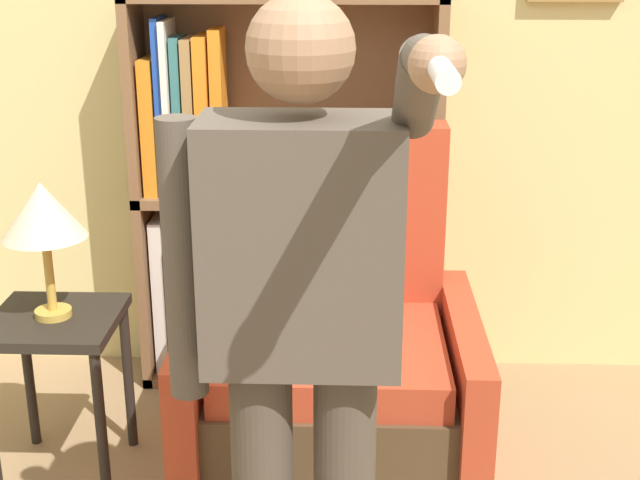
{
  "coord_description": "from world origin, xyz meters",
  "views": [
    {
      "loc": [
        0.46,
        -1.59,
        1.82
      ],
      "look_at": [
        0.38,
        0.7,
        1.02
      ],
      "focal_mm": 50.0,
      "sensor_mm": 36.0,
      "label": 1
    }
  ],
  "objects_px": {
    "side_table": "(57,347)",
    "armchair": "(332,369)",
    "table_lamp": "(43,214)",
    "bookcase": "(248,205)",
    "person_standing": "(301,321)"
  },
  "relations": [
    {
      "from": "side_table",
      "to": "armchair",
      "type": "bearing_deg",
      "value": 6.66
    },
    {
      "from": "bookcase",
      "to": "armchair",
      "type": "distance_m",
      "value": 0.85
    },
    {
      "from": "side_table",
      "to": "table_lamp",
      "type": "xyz_separation_m",
      "value": [
        0.0,
        0.0,
        0.47
      ]
    },
    {
      "from": "side_table",
      "to": "table_lamp",
      "type": "height_order",
      "value": "table_lamp"
    },
    {
      "from": "person_standing",
      "to": "side_table",
      "type": "height_order",
      "value": "person_standing"
    },
    {
      "from": "armchair",
      "to": "table_lamp",
      "type": "xyz_separation_m",
      "value": [
        -0.93,
        -0.11,
        0.6
      ]
    },
    {
      "from": "person_standing",
      "to": "armchair",
      "type": "bearing_deg",
      "value": 86.9
    },
    {
      "from": "side_table",
      "to": "table_lamp",
      "type": "distance_m",
      "value": 0.47
    },
    {
      "from": "table_lamp",
      "to": "person_standing",
      "type": "bearing_deg",
      "value": -44.11
    },
    {
      "from": "armchair",
      "to": "person_standing",
      "type": "height_order",
      "value": "person_standing"
    },
    {
      "from": "armchair",
      "to": "side_table",
      "type": "height_order",
      "value": "armchair"
    },
    {
      "from": "person_standing",
      "to": "table_lamp",
      "type": "xyz_separation_m",
      "value": [
        -0.88,
        0.85,
        -0.02
      ]
    },
    {
      "from": "bookcase",
      "to": "person_standing",
      "type": "bearing_deg",
      "value": -79.27
    },
    {
      "from": "person_standing",
      "to": "table_lamp",
      "type": "height_order",
      "value": "person_standing"
    },
    {
      "from": "bookcase",
      "to": "side_table",
      "type": "height_order",
      "value": "bookcase"
    }
  ]
}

